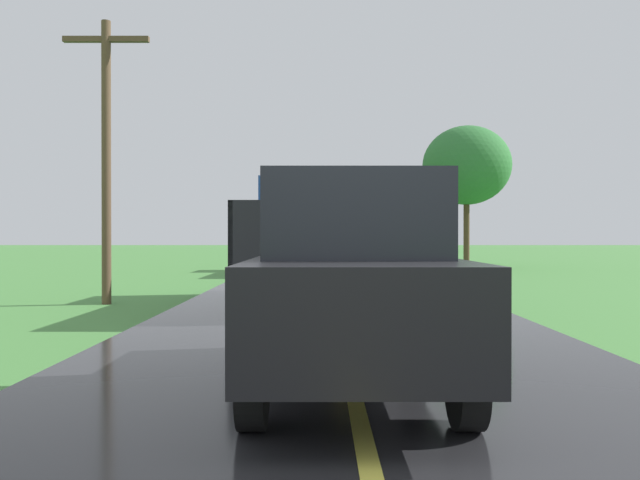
{
  "coord_description": "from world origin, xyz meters",
  "views": [
    {
      "loc": [
        -0.3,
        -3.75,
        1.48
      ],
      "look_at": [
        -0.26,
        9.74,
        1.4
      ],
      "focal_mm": 33.82,
      "sensor_mm": 36.0,
      "label": 1
    }
  ],
  "objects_px": {
    "roadside_tree_near_left": "(435,193)",
    "following_car": "(349,281)",
    "banana_truck_near": "(303,237)",
    "roadside_tree_mid_right": "(465,166)",
    "banana_truck_far": "(316,237)",
    "utility_pole_roadside": "(104,151)"
  },
  "relations": [
    {
      "from": "roadside_tree_near_left",
      "to": "following_car",
      "type": "distance_m",
      "value": 27.8
    },
    {
      "from": "utility_pole_roadside",
      "to": "roadside_tree_mid_right",
      "type": "distance_m",
      "value": 19.35
    },
    {
      "from": "utility_pole_roadside",
      "to": "roadside_tree_near_left",
      "type": "bearing_deg",
      "value": 60.55
    },
    {
      "from": "roadside_tree_near_left",
      "to": "utility_pole_roadside",
      "type": "bearing_deg",
      "value": -119.45
    },
    {
      "from": "banana_truck_near",
      "to": "roadside_tree_near_left",
      "type": "relative_size",
      "value": 1.13
    },
    {
      "from": "roadside_tree_mid_right",
      "to": "following_car",
      "type": "xyz_separation_m",
      "value": [
        -6.67,
        -22.98,
        -3.77
      ]
    },
    {
      "from": "following_car",
      "to": "banana_truck_near",
      "type": "bearing_deg",
      "value": 94.54
    },
    {
      "from": "utility_pole_roadside",
      "to": "banana_truck_far",
      "type": "bearing_deg",
      "value": 69.31
    },
    {
      "from": "utility_pole_roadside",
      "to": "following_car",
      "type": "distance_m",
      "value": 9.34
    },
    {
      "from": "following_car",
      "to": "roadside_tree_mid_right",
      "type": "bearing_deg",
      "value": 73.82
    },
    {
      "from": "banana_truck_near",
      "to": "roadside_tree_mid_right",
      "type": "height_order",
      "value": "roadside_tree_mid_right"
    },
    {
      "from": "banana_truck_near",
      "to": "banana_truck_far",
      "type": "height_order",
      "value": "same"
    },
    {
      "from": "roadside_tree_mid_right",
      "to": "following_car",
      "type": "distance_m",
      "value": 24.23
    },
    {
      "from": "roadside_tree_near_left",
      "to": "roadside_tree_mid_right",
      "type": "distance_m",
      "value": 4.19
    },
    {
      "from": "banana_truck_far",
      "to": "roadside_tree_near_left",
      "type": "distance_m",
      "value": 10.06
    },
    {
      "from": "following_car",
      "to": "roadside_tree_near_left",
      "type": "bearing_deg",
      "value": 77.45
    },
    {
      "from": "banana_truck_far",
      "to": "roadside_tree_near_left",
      "type": "height_order",
      "value": "roadside_tree_near_left"
    },
    {
      "from": "roadside_tree_mid_right",
      "to": "banana_truck_far",
      "type": "bearing_deg",
      "value": -154.63
    },
    {
      "from": "banana_truck_near",
      "to": "utility_pole_roadside",
      "type": "bearing_deg",
      "value": -174.11
    },
    {
      "from": "roadside_tree_mid_right",
      "to": "following_car",
      "type": "relative_size",
      "value": 1.64
    },
    {
      "from": "roadside_tree_near_left",
      "to": "roadside_tree_mid_right",
      "type": "bearing_deg",
      "value": -80.74
    },
    {
      "from": "banana_truck_near",
      "to": "banana_truck_far",
      "type": "bearing_deg",
      "value": 88.84
    }
  ]
}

